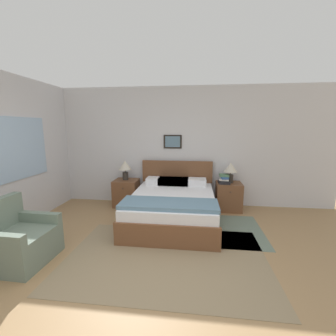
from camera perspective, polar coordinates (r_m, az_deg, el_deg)
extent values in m
plane|color=#99754C|center=(2.79, -7.89, -28.21)|extent=(16.00, 16.00, 0.00)
cube|color=silver|center=(5.05, 0.10, 5.43)|extent=(7.18, 0.06, 2.60)
cube|color=black|center=(4.99, 1.19, 6.71)|extent=(0.40, 0.02, 0.30)
cube|color=slate|center=(4.97, 1.18, 6.70)|extent=(0.33, 0.00, 0.24)
cube|color=silver|center=(4.66, -33.52, 3.30)|extent=(0.06, 5.27, 2.60)
cube|color=#9EBCDB|center=(4.41, -35.59, 3.79)|extent=(0.02, 1.77, 1.05)
cube|color=#897556|center=(3.25, -0.51, -21.76)|extent=(2.67, 1.78, 0.01)
cube|color=slate|center=(4.12, 16.03, -14.87)|extent=(0.99, 1.29, 0.01)
cube|color=brown|center=(4.25, 1.20, -11.65)|extent=(1.55, 1.96, 0.28)
cube|color=brown|center=(3.32, -0.47, -14.87)|extent=(1.55, 0.06, 0.08)
cube|color=silver|center=(4.16, 1.21, -8.31)|extent=(1.49, 1.88, 0.24)
cube|color=brown|center=(4.99, 2.30, -0.90)|extent=(1.55, 0.06, 0.48)
cube|color=slate|center=(3.54, 0.24, -9.11)|extent=(1.52, 0.55, 0.06)
cube|color=silver|center=(4.84, -2.34, -3.28)|extent=(0.52, 0.32, 0.14)
cube|color=silver|center=(4.78, 6.53, -3.52)|extent=(0.52, 0.32, 0.14)
cube|color=gray|center=(4.80, 2.07, -3.41)|extent=(0.52, 0.32, 0.14)
cube|color=gray|center=(4.81, 0.68, -3.37)|extent=(0.52, 0.32, 0.14)
cube|color=slate|center=(3.62, -33.28, -16.39)|extent=(0.73, 0.77, 0.41)
cube|color=slate|center=(3.74, -30.39, -10.68)|extent=(0.72, 0.12, 0.14)
cube|color=brown|center=(5.12, -10.51, -6.19)|extent=(0.52, 0.48, 0.58)
sphere|color=#332D28|center=(4.85, -11.45, -5.15)|extent=(0.02, 0.02, 0.02)
cube|color=brown|center=(4.95, 15.12, -6.95)|extent=(0.52, 0.48, 0.58)
sphere|color=#332D28|center=(4.67, 15.65, -5.94)|extent=(0.02, 0.02, 0.02)
cylinder|color=#2D2823|center=(5.05, -10.75, -1.99)|extent=(0.12, 0.12, 0.17)
cylinder|color=#2D2823|center=(5.03, -10.80, -0.70)|extent=(0.02, 0.02, 0.06)
cone|color=beige|center=(5.01, -10.85, 0.73)|extent=(0.28, 0.28, 0.19)
cylinder|color=#2D2823|center=(4.88, 15.49, -2.63)|extent=(0.12, 0.12, 0.17)
cylinder|color=#2D2823|center=(4.86, 15.55, -1.29)|extent=(0.02, 0.02, 0.06)
cone|color=beige|center=(4.83, 15.62, 0.18)|extent=(0.28, 0.28, 0.19)
cube|color=#232328|center=(4.81, 14.01, -3.54)|extent=(0.24, 0.26, 0.04)
cube|color=#232328|center=(4.80, 14.03, -3.11)|extent=(0.15, 0.27, 0.03)
cube|color=silver|center=(4.79, 14.04, -2.71)|extent=(0.21, 0.26, 0.04)
cube|color=#335693|center=(4.78, 14.06, -2.26)|extent=(0.16, 0.28, 0.04)
cube|color=#4C7551|center=(4.77, 14.08, -1.81)|extent=(0.20, 0.23, 0.03)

